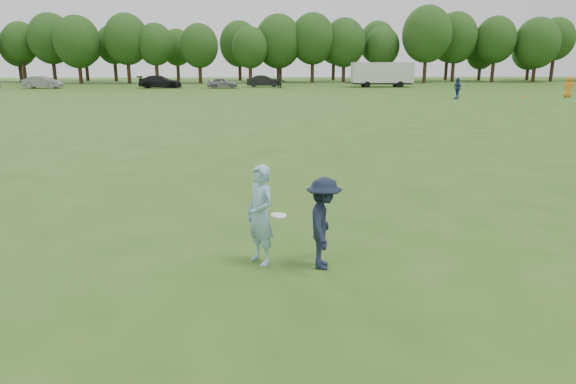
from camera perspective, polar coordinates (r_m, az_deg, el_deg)
The scene contains 14 objects.
ground at distance 9.43m, azimuth 3.10°, elevation -7.95°, with size 200.00×200.00×0.00m, color #305217.
thrower at distance 9.18m, azimuth -3.09°, elevation -2.57°, with size 0.66×0.43×1.81m, color #82B3C9.
defender at distance 9.01m, azimuth 3.97°, elevation -3.48°, with size 1.06×0.61×1.64m, color #171F33.
player_far_b at distance 51.22m, azimuth 18.29°, elevation 10.88°, with size 1.14×0.47×1.94m, color navy.
player_far_c at distance 57.56m, azimuth 28.72°, elevation 10.20°, with size 0.98×0.64×2.00m, color orange.
player_far_d at distance 66.98m, azimuth -0.92°, elevation 12.14°, with size 1.48×0.47×1.60m, color #262626.
car_b at distance 73.47m, azimuth -25.62°, elevation 10.94°, with size 1.65×4.73×1.56m, color gray.
car_d at distance 69.43m, azimuth -14.03°, elevation 11.80°, with size 2.21×5.44×1.58m, color black.
car_e at distance 67.51m, azimuth -7.29°, elevation 11.93°, with size 1.57×3.89×1.33m, color gray.
car_f at distance 70.06m, azimuth -2.67°, elevation 12.20°, with size 1.62×4.65×1.53m, color black.
field_cone at distance 54.80m, azimuth 24.64°, elevation 9.63°, with size 0.28×0.28×0.30m, color #DE590B.
disc_in_play at distance 8.92m, azimuth -1.05°, elevation -2.62°, with size 0.30×0.30×0.05m.
cargo_trailer at distance 70.94m, azimuth 10.40°, elevation 12.83°, with size 9.00×2.75×3.20m.
treeline at distance 85.67m, azimuth -1.16°, elevation 16.31°, with size 130.35×18.39×11.74m.
Camera 1 is at (-1.07, -8.65, 3.60)m, focal length 32.00 mm.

